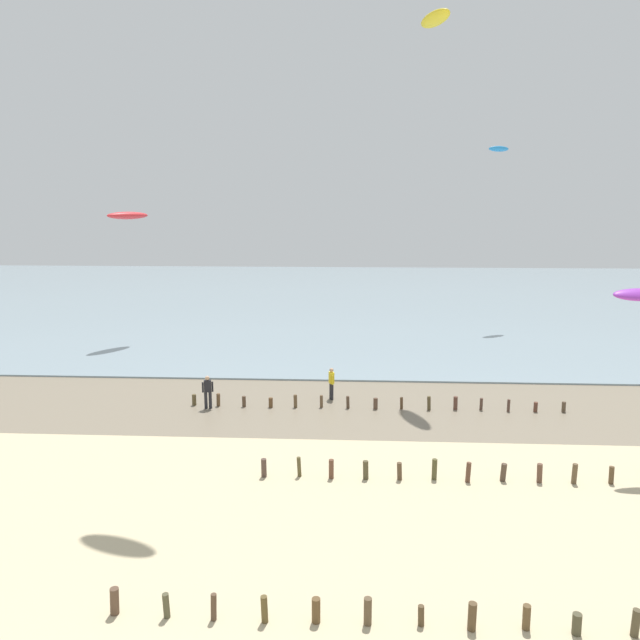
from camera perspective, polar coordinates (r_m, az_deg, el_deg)
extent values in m
cube|color=#7A6D59|center=(30.92, -5.54, -8.14)|extent=(120.00, 8.99, 0.01)
cube|color=#7F939E|center=(69.30, -0.70, 2.37)|extent=(160.00, 70.00, 0.10)
cylinder|color=brown|center=(17.00, -19.15, -24.18)|extent=(0.24, 0.22, 0.70)
cylinder|color=#4C4831|center=(16.55, -14.57, -25.05)|extent=(0.17, 0.18, 0.66)
cylinder|color=#503B2B|center=(16.26, -10.19, -25.53)|extent=(0.16, 0.17, 0.69)
cylinder|color=brown|center=(16.03, -5.37, -25.96)|extent=(0.18, 0.17, 0.70)
cylinder|color=brown|center=(15.99, -0.38, -26.15)|extent=(0.21, 0.22, 0.63)
cylinder|color=brown|center=(15.96, 4.62, -26.14)|extent=(0.20, 0.20, 0.70)
cylinder|color=#503E28|center=(16.13, 9.70, -26.22)|extent=(0.16, 0.16, 0.52)
cylinder|color=brown|center=(16.17, 14.42, -25.90)|extent=(0.21, 0.22, 0.70)
cylinder|color=brown|center=(16.54, 19.24, -25.38)|extent=(0.20, 0.21, 0.65)
cylinder|color=#4A4630|center=(16.82, 23.47, -25.24)|extent=(0.23, 0.22, 0.53)
cylinder|color=#4E442F|center=(17.25, 28.09, -24.32)|extent=(0.19, 0.20, 0.70)
cylinder|color=#4F3B32|center=(22.99, -5.42, -13.97)|extent=(0.21, 0.21, 0.71)
cylinder|color=brown|center=(22.93, -2.02, -13.92)|extent=(0.18, 0.18, 0.78)
cylinder|color=brown|center=(22.77, 1.09, -14.14)|extent=(0.19, 0.20, 0.74)
cylinder|color=#4C432B|center=(22.79, 4.42, -14.19)|extent=(0.22, 0.21, 0.71)
cylinder|color=brown|center=(22.86, 7.65, -14.22)|extent=(0.21, 0.20, 0.69)
cylinder|color=#4B4829|center=(23.07, 10.95, -13.92)|extent=(0.19, 0.20, 0.79)
cylinder|color=brown|center=(23.16, 14.07, -14.02)|extent=(0.21, 0.21, 0.76)
cylinder|color=#4D3C2F|center=(23.59, 17.23, -13.82)|extent=(0.24, 0.21, 0.68)
cylinder|color=brown|center=(23.87, 20.37, -13.64)|extent=(0.22, 0.21, 0.73)
cylinder|color=brown|center=(24.24, 23.28, -13.43)|extent=(0.20, 0.19, 0.76)
cylinder|color=brown|center=(24.81, 26.23, -13.24)|extent=(0.18, 0.21, 0.66)
cylinder|color=brown|center=(31.35, -12.01, -7.52)|extent=(0.22, 0.22, 0.58)
cylinder|color=brown|center=(30.97, -9.75, -7.58)|extent=(0.21, 0.22, 0.67)
cylinder|color=#4F3B2A|center=(30.69, -7.32, -7.78)|extent=(0.20, 0.21, 0.56)
cylinder|color=brown|center=(30.47, -4.76, -7.92)|extent=(0.21, 0.23, 0.51)
cylinder|color=brown|center=(30.35, -2.38, -7.81)|extent=(0.20, 0.21, 0.67)
cylinder|color=brown|center=(30.34, 0.13, -7.84)|extent=(0.16, 0.16, 0.63)
cylinder|color=#4C3B2B|center=(30.24, 2.70, -7.91)|extent=(0.18, 0.16, 0.64)
cylinder|color=brown|center=(30.23, 5.36, -8.01)|extent=(0.22, 0.24, 0.58)
cylinder|color=brown|center=(30.38, 7.84, -7.93)|extent=(0.16, 0.16, 0.62)
cylinder|color=brown|center=(30.44, 10.44, -7.88)|extent=(0.20, 0.18, 0.71)
cylinder|color=brown|center=(30.77, 12.90, -7.80)|extent=(0.22, 0.21, 0.68)
cylinder|color=#4D382D|center=(31.01, 15.25, -7.81)|extent=(0.15, 0.18, 0.63)
cylinder|color=brown|center=(31.19, 17.68, -7.84)|extent=(0.16, 0.16, 0.62)
cylinder|color=brown|center=(31.59, 20.02, -7.87)|extent=(0.19, 0.21, 0.50)
cylinder|color=brown|center=(32.05, 22.39, -7.74)|extent=(0.20, 0.21, 0.53)
cylinder|color=#232328|center=(31.68, 1.05, -6.80)|extent=(0.16, 0.16, 0.88)
cylinder|color=#232328|center=(31.48, 1.16, -6.92)|extent=(0.16, 0.16, 0.88)
cube|color=yellow|center=(31.36, 1.11, -5.57)|extent=(0.32, 0.41, 0.60)
sphere|color=tan|center=(31.25, 1.11, -4.83)|extent=(0.22, 0.22, 0.22)
cylinder|color=yellow|center=(31.60, 0.99, -5.54)|extent=(0.09, 0.09, 0.52)
cylinder|color=yellow|center=(31.16, 1.23, -5.77)|extent=(0.09, 0.09, 0.52)
cylinder|color=#232328|center=(30.65, -10.92, -7.60)|extent=(0.16, 0.16, 0.88)
cylinder|color=#232328|center=(30.66, -10.51, -7.58)|extent=(0.16, 0.16, 0.88)
cube|color=black|center=(30.43, -10.76, -6.26)|extent=(0.41, 0.32, 0.60)
sphere|color=tan|center=(30.31, -10.79, -5.50)|extent=(0.22, 0.22, 0.22)
cylinder|color=black|center=(30.43, -11.21, -6.37)|extent=(0.09, 0.09, 0.52)
cylinder|color=black|center=(30.46, -10.30, -6.33)|extent=(0.09, 0.09, 0.52)
ellipsoid|color=#2384D1|center=(53.38, 16.82, 15.48)|extent=(2.24, 1.78, 0.59)
ellipsoid|color=red|center=(46.33, -18.00, 9.54)|extent=(2.85, 3.47, 0.59)
ellipsoid|color=yellow|center=(36.47, 11.02, 26.57)|extent=(1.97, 3.11, 0.78)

